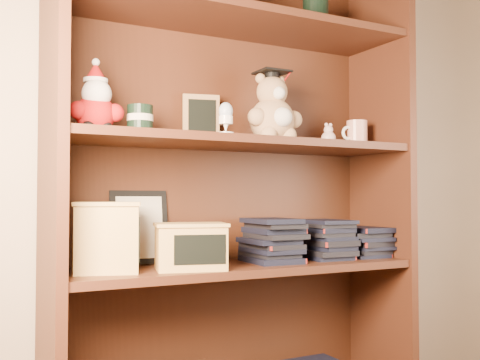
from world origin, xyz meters
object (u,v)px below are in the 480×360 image
at_px(grad_teddy_bear, 273,114).
at_px(treats_box, 108,236).
at_px(bookcase, 232,193).
at_px(teacher_mug, 356,134).

relative_size(grad_teddy_bear, treats_box, 1.07).
distance_m(bookcase, grad_teddy_bear, 0.30).
bearing_deg(treats_box, teacher_mug, 0.05).
height_order(bookcase, treats_box, bookcase).
xyz_separation_m(teacher_mug, treats_box, (-0.91, -0.00, -0.35)).
bearing_deg(treats_box, bookcase, 6.90).
xyz_separation_m(bookcase, treats_box, (-0.42, -0.05, -0.13)).
bearing_deg(bookcase, grad_teddy_bear, -25.15).
relative_size(bookcase, grad_teddy_bear, 6.53).
distance_m(bookcase, teacher_mug, 0.53).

